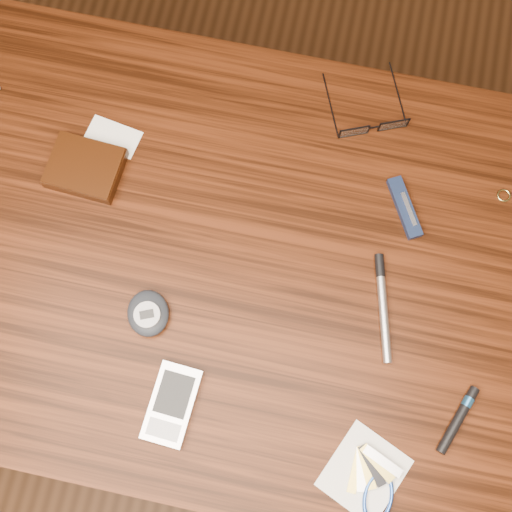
{
  "coord_description": "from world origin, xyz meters",
  "views": [
    {
      "loc": [
        0.11,
        -0.23,
        1.66
      ],
      "look_at": [
        0.06,
        0.01,
        0.76
      ],
      "focal_mm": 45.0,
      "sensor_mm": 36.0,
      "label": 1
    }
  ],
  "objects_px": {
    "pda_phone": "(172,404)",
    "silver_pen": "(382,299)",
    "notepad_keys": "(372,483)",
    "desk": "(217,270)",
    "pedometer": "(148,313)",
    "wallet_and_card": "(86,167)",
    "eyeglasses": "(373,125)",
    "pocket_knife": "(405,208)"
  },
  "relations": [
    {
      "from": "eyeglasses",
      "to": "silver_pen",
      "type": "xyz_separation_m",
      "value": [
        0.06,
        -0.26,
        -0.0
      ]
    },
    {
      "from": "wallet_and_card",
      "to": "eyeglasses",
      "type": "relative_size",
      "value": 0.95
    },
    {
      "from": "wallet_and_card",
      "to": "pda_phone",
      "type": "xyz_separation_m",
      "value": [
        0.21,
        -0.31,
        -0.0
      ]
    },
    {
      "from": "notepad_keys",
      "to": "pocket_knife",
      "type": "relative_size",
      "value": 1.4
    },
    {
      "from": "desk",
      "to": "eyeglasses",
      "type": "bearing_deg",
      "value": 51.8
    },
    {
      "from": "wallet_and_card",
      "to": "pda_phone",
      "type": "bearing_deg",
      "value": -55.97
    },
    {
      "from": "desk",
      "to": "wallet_and_card",
      "type": "height_order",
      "value": "wallet_and_card"
    },
    {
      "from": "pocket_knife",
      "to": "silver_pen",
      "type": "bearing_deg",
      "value": -94.12
    },
    {
      "from": "wallet_and_card",
      "to": "eyeglasses",
      "type": "xyz_separation_m",
      "value": [
        0.41,
        0.16,
        -0.0
      ]
    },
    {
      "from": "pocket_knife",
      "to": "silver_pen",
      "type": "distance_m",
      "value": 0.14
    },
    {
      "from": "eyeglasses",
      "to": "pocket_knife",
      "type": "distance_m",
      "value": 0.14
    },
    {
      "from": "desk",
      "to": "notepad_keys",
      "type": "height_order",
      "value": "notepad_keys"
    },
    {
      "from": "desk",
      "to": "pedometer",
      "type": "height_order",
      "value": "pedometer"
    },
    {
      "from": "notepad_keys",
      "to": "pedometer",
      "type": "bearing_deg",
      "value": 155.43
    },
    {
      "from": "notepad_keys",
      "to": "pocket_knife",
      "type": "bearing_deg",
      "value": 92.31
    },
    {
      "from": "pda_phone",
      "to": "pedometer",
      "type": "distance_m",
      "value": 0.13
    },
    {
      "from": "pda_phone",
      "to": "pedometer",
      "type": "relative_size",
      "value": 1.3
    },
    {
      "from": "pocket_knife",
      "to": "desk",
      "type": "bearing_deg",
      "value": -154.38
    },
    {
      "from": "pedometer",
      "to": "pocket_knife",
      "type": "relative_size",
      "value": 0.9
    },
    {
      "from": "wallet_and_card",
      "to": "silver_pen",
      "type": "xyz_separation_m",
      "value": [
        0.47,
        -0.11,
        -0.01
      ]
    },
    {
      "from": "notepad_keys",
      "to": "desk",
      "type": "bearing_deg",
      "value": 136.32
    },
    {
      "from": "desk",
      "to": "pocket_knife",
      "type": "relative_size",
      "value": 10.56
    },
    {
      "from": "pocket_knife",
      "to": "notepad_keys",
      "type": "bearing_deg",
      "value": -87.69
    },
    {
      "from": "desk",
      "to": "silver_pen",
      "type": "bearing_deg",
      "value": -3.82
    },
    {
      "from": "pda_phone",
      "to": "pocket_knife",
      "type": "xyz_separation_m",
      "value": [
        0.27,
        0.35,
        -0.0
      ]
    },
    {
      "from": "desk",
      "to": "pda_phone",
      "type": "relative_size",
      "value": 8.97
    },
    {
      "from": "pda_phone",
      "to": "silver_pen",
      "type": "bearing_deg",
      "value": 38.35
    },
    {
      "from": "notepad_keys",
      "to": "silver_pen",
      "type": "relative_size",
      "value": 0.85
    },
    {
      "from": "eyeglasses",
      "to": "pda_phone",
      "type": "distance_m",
      "value": 0.51
    },
    {
      "from": "eyeglasses",
      "to": "desk",
      "type": "bearing_deg",
      "value": -128.2
    },
    {
      "from": "desk",
      "to": "silver_pen",
      "type": "xyz_separation_m",
      "value": [
        0.25,
        -0.02,
        0.11
      ]
    },
    {
      "from": "pda_phone",
      "to": "wallet_and_card",
      "type": "bearing_deg",
      "value": 124.03
    },
    {
      "from": "desk",
      "to": "pedometer",
      "type": "xyz_separation_m",
      "value": [
        -0.07,
        -0.11,
        0.11
      ]
    },
    {
      "from": "desk",
      "to": "pda_phone",
      "type": "distance_m",
      "value": 0.25
    },
    {
      "from": "wallet_and_card",
      "to": "notepad_keys",
      "type": "distance_m",
      "value": 0.61
    },
    {
      "from": "eyeglasses",
      "to": "pocket_knife",
      "type": "bearing_deg",
      "value": -60.38
    },
    {
      "from": "notepad_keys",
      "to": "silver_pen",
      "type": "distance_m",
      "value": 0.25
    },
    {
      "from": "silver_pen",
      "to": "desk",
      "type": "bearing_deg",
      "value": 176.18
    },
    {
      "from": "eyeglasses",
      "to": "pedometer",
      "type": "bearing_deg",
      "value": -126.59
    },
    {
      "from": "wallet_and_card",
      "to": "pocket_knife",
      "type": "distance_m",
      "value": 0.48
    },
    {
      "from": "notepad_keys",
      "to": "pocket_knife",
      "type": "xyz_separation_m",
      "value": [
        -0.02,
        0.39,
        0.0
      ]
    },
    {
      "from": "desk",
      "to": "notepad_keys",
      "type": "xyz_separation_m",
      "value": [
        0.28,
        -0.27,
        0.11
      ]
    }
  ]
}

